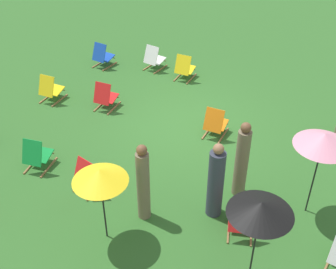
% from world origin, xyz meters
% --- Properties ---
extents(ground_plane, '(40.00, 40.00, 0.00)m').
position_xyz_m(ground_plane, '(0.00, 0.00, 0.00)').
color(ground_plane, '#2D6026').
extents(deckchair_0, '(0.58, 0.82, 0.83)m').
position_xyz_m(deckchair_0, '(2.46, 3.06, 0.37)').
color(deckchair_0, olive).
rests_on(deckchair_0, ground).
extents(deckchair_3, '(0.59, 0.83, 0.83)m').
position_xyz_m(deckchair_3, '(2.32, -2.65, 0.37)').
color(deckchair_3, olive).
rests_on(deckchair_3, ground).
extents(deckchair_6, '(0.49, 0.77, 0.83)m').
position_xyz_m(deckchair_6, '(4.11, 0.44, 0.37)').
color(deckchair_6, olive).
rests_on(deckchair_6, ground).
extents(deckchair_7, '(0.50, 0.77, 0.83)m').
position_xyz_m(deckchair_7, '(2.45, 0.13, 0.37)').
color(deckchair_7, olive).
rests_on(deckchair_7, ground).
extents(deckchair_8, '(0.67, 0.86, 0.83)m').
position_xyz_m(deckchair_8, '(-2.40, 2.98, 0.37)').
color(deckchair_8, olive).
rests_on(deckchair_8, ground).
extents(deckchair_10, '(0.57, 0.81, 0.83)m').
position_xyz_m(deckchair_10, '(3.95, -2.11, 0.37)').
color(deckchair_10, olive).
rests_on(deckchair_10, ground).
extents(deckchair_11, '(0.65, 0.85, 0.83)m').
position_xyz_m(deckchair_11, '(0.96, 3.16, 0.37)').
color(deckchair_11, olive).
rests_on(deckchair_11, ground).
extents(deckchair_12, '(0.49, 0.76, 0.83)m').
position_xyz_m(deckchair_12, '(-0.81, 0.08, 0.37)').
color(deckchair_12, olive).
rests_on(deckchair_12, ground).
extents(deckchair_13, '(0.49, 0.76, 0.83)m').
position_xyz_m(deckchair_13, '(1.14, -2.44, 0.37)').
color(deckchair_13, olive).
rests_on(deckchair_13, ground).
extents(umbrella_0, '(1.01, 1.01, 1.69)m').
position_xyz_m(umbrella_0, '(-0.08, 4.17, 1.56)').
color(umbrella_0, black).
rests_on(umbrella_0, ground).
extents(umbrella_1, '(1.09, 1.09, 1.96)m').
position_xyz_m(umbrella_1, '(-3.46, 1.81, 1.82)').
color(umbrella_1, black).
rests_on(umbrella_1, ground).
extents(umbrella_2, '(1.05, 1.05, 1.91)m').
position_xyz_m(umbrella_2, '(-2.87, 3.99, 1.79)').
color(umbrella_2, black).
rests_on(umbrella_2, ground).
extents(person_1, '(0.36, 0.36, 1.79)m').
position_xyz_m(person_1, '(-0.48, 3.36, 0.87)').
color(person_1, '#72664C').
rests_on(person_1, ground).
extents(person_2, '(0.41, 0.41, 1.76)m').
position_xyz_m(person_2, '(-1.73, 2.69, 0.83)').
color(person_2, '#333847').
rests_on(person_2, ground).
extents(person_3, '(0.31, 0.31, 1.82)m').
position_xyz_m(person_3, '(-2.01, 1.88, 0.87)').
color(person_3, '#72664C').
rests_on(person_3, ground).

